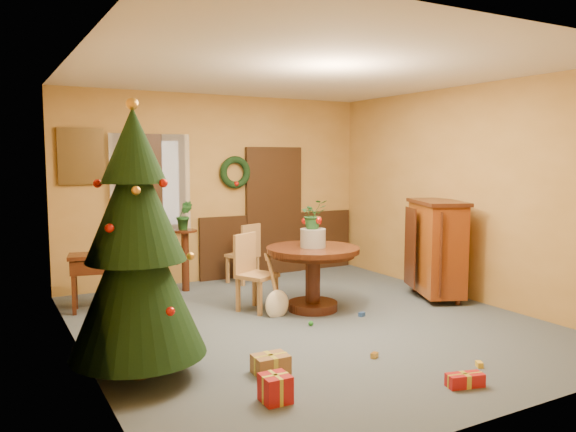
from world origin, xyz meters
TOP-DOWN VIEW (x-y plane):
  - room_envelope at (0.21, 2.70)m, footprint 5.50×5.50m
  - dining_table at (0.34, 0.46)m, footprint 1.18×1.18m
  - urn at (0.34, 0.46)m, footprint 0.32×0.32m
  - centerpiece_plant at (0.34, 0.46)m, footprint 0.33×0.29m
  - chair_near at (-0.33, 0.84)m, footprint 0.57×0.57m
  - chair_far at (0.23, 2.25)m, footprint 0.52×0.52m
  - guitar at (-0.20, 0.42)m, footprint 0.44×0.55m
  - plant_stand at (-0.74, 2.23)m, footprint 0.35×0.35m
  - stand_plant at (-0.74, 2.23)m, footprint 0.27×0.24m
  - christmas_tree at (-2.15, -0.68)m, footprint 1.18×1.18m
  - writing_desk at (-1.99, 1.75)m, footprint 0.88×0.56m
  - sideboard at (2.15, 0.17)m, footprint 0.93×1.19m
  - gift_a at (-1.09, -1.15)m, footprint 0.32×0.24m
  - gift_b at (-1.33, -1.70)m, footprint 0.23×0.23m
  - gift_c at (-2.15, -0.13)m, footprint 0.28×0.29m
  - gift_d at (0.21, -2.22)m, footprint 0.34×0.21m
  - toy_a at (0.71, -0.08)m, footprint 0.09×0.07m
  - toy_b at (-0.04, -0.12)m, footprint 0.06×0.06m
  - toy_c at (0.67, -1.96)m, footprint 0.08×0.09m
  - toy_d at (0.47, 0.36)m, footprint 0.06×0.06m
  - toy_e at (-0.04, -1.30)m, footprint 0.09×0.08m

SIDE VIEW (x-z plane):
  - toy_a at x=0.71m, z-range 0.00..0.05m
  - toy_c at x=0.67m, z-range 0.00..0.05m
  - toy_e at x=-0.04m, z-range 0.00..0.05m
  - toy_b at x=-0.04m, z-range 0.00..0.06m
  - toy_d at x=0.47m, z-range 0.00..0.06m
  - gift_d at x=0.21m, z-range 0.00..0.11m
  - gift_c at x=-2.15m, z-range 0.00..0.13m
  - gift_a at x=-1.09m, z-range 0.00..0.17m
  - gift_b at x=-1.33m, z-range 0.00..0.22m
  - guitar at x=-0.20m, z-range 0.01..0.74m
  - chair_far at x=0.23m, z-range 0.03..0.96m
  - chair_near at x=-0.33m, z-range 0.04..1.01m
  - writing_desk at x=-1.99m, z-range 0.18..0.91m
  - plant_stand at x=-0.74m, z-range 0.11..1.01m
  - dining_table at x=0.34m, z-range 0.16..0.97m
  - sideboard at x=2.15m, z-range 0.05..1.40m
  - urn at x=0.34m, z-range 0.81..1.04m
  - stand_plant at x=-0.74m, z-range 0.90..1.32m
  - room_envelope at x=0.21m, z-range -1.63..3.87m
  - christmas_tree at x=-2.15m, z-range -0.06..2.37m
  - centerpiece_plant at x=0.34m, z-range 1.04..1.41m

